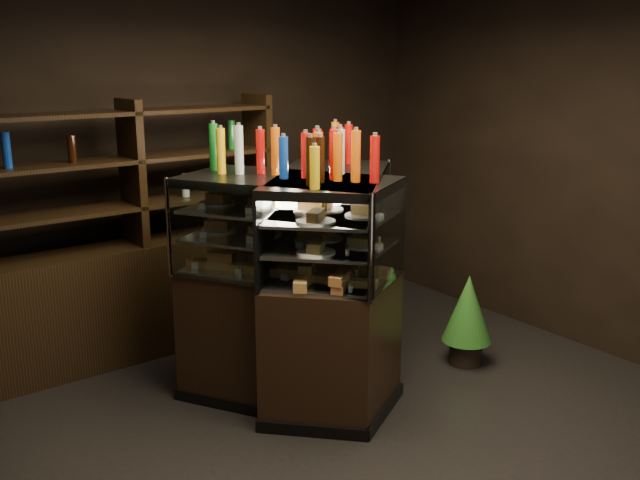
# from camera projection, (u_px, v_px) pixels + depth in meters

# --- Properties ---
(ground) EXTENTS (5.00, 5.00, 0.00)m
(ground) POSITION_uv_depth(u_px,v_px,m) (350.00, 440.00, 4.40)
(ground) COLOR black
(ground) RESTS_ON ground
(room_shell) EXTENTS (5.02, 5.02, 3.01)m
(room_shell) POSITION_uv_depth(u_px,v_px,m) (353.00, 123.00, 3.92)
(room_shell) COLOR black
(room_shell) RESTS_ON ground
(display_case) EXTENTS (1.74, 1.59, 1.55)m
(display_case) POSITION_uv_depth(u_px,v_px,m) (309.00, 323.00, 4.90)
(display_case) COLOR black
(display_case) RESTS_ON ground
(food_display) EXTENTS (1.25, 1.19, 0.47)m
(food_display) POSITION_uv_depth(u_px,v_px,m) (309.00, 234.00, 4.74)
(food_display) COLOR gold
(food_display) RESTS_ON display_case
(bottles_top) EXTENTS (1.08, 1.05, 0.30)m
(bottles_top) POSITION_uv_depth(u_px,v_px,m) (309.00, 154.00, 4.62)
(bottles_top) COLOR yellow
(bottles_top) RESTS_ON display_case
(potted_conifer) EXTENTS (0.38, 0.38, 0.80)m
(potted_conifer) POSITION_uv_depth(u_px,v_px,m) (468.00, 307.00, 5.40)
(potted_conifer) COLOR black
(potted_conifer) RESTS_ON ground
(back_shelving) EXTENTS (2.33, 0.52, 2.00)m
(back_shelving) POSITION_uv_depth(u_px,v_px,m) (139.00, 279.00, 5.58)
(back_shelving) COLOR black
(back_shelving) RESTS_ON ground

